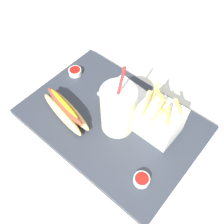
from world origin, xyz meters
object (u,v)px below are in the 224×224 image
at_px(ketchup_cup_2, 75,71).
at_px(fries_basket, 159,120).
at_px(soda_cup, 118,110).
at_px(ketchup_cup_1, 142,180).
at_px(hot_dog_1, 65,110).
at_px(napkin_stack, 125,95).

bearing_deg(ketchup_cup_2, fries_basket, -0.72).
height_order(soda_cup, fries_basket, soda_cup).
bearing_deg(ketchup_cup_1, soda_cup, 149.55).
bearing_deg(hot_dog_1, napkin_stack, 63.04).
bearing_deg(ketchup_cup_2, ketchup_cup_1, -21.57).
bearing_deg(ketchup_cup_2, hot_dog_1, -53.72).
bearing_deg(fries_basket, napkin_stack, 165.51).
xyz_separation_m(hot_dog_1, ketchup_cup_1, (0.27, -0.02, -0.01)).
relative_size(ketchup_cup_2, napkin_stack, 0.32).
bearing_deg(soda_cup, ketchup_cup_1, -30.45).
xyz_separation_m(ketchup_cup_1, ketchup_cup_2, (-0.37, 0.15, 0.00)).
relative_size(soda_cup, ketchup_cup_1, 5.74).
height_order(soda_cup, ketchup_cup_1, soda_cup).
bearing_deg(napkin_stack, ketchup_cup_2, -169.66).
height_order(soda_cup, ketchup_cup_2, soda_cup).
relative_size(soda_cup, ketchup_cup_2, 5.60).
height_order(hot_dog_1, napkin_stack, hot_dog_1).
distance_m(ketchup_cup_1, napkin_stack, 0.26).
bearing_deg(hot_dog_1, ketchup_cup_2, 126.28).
distance_m(soda_cup, hot_dog_1, 0.15).
distance_m(fries_basket, ketchup_cup_1, 0.16).
xyz_separation_m(fries_basket, ketchup_cup_1, (0.05, -0.14, -0.04)).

